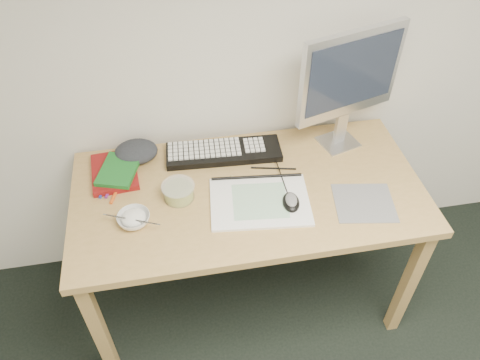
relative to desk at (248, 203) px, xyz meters
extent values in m
plane|color=silver|center=(0.30, 0.37, 0.63)|extent=(3.60, 0.00, 3.60)
cube|color=tan|center=(-0.65, -0.30, -0.31)|extent=(0.05, 0.05, 0.71)
cube|color=tan|center=(0.65, -0.30, -0.31)|extent=(0.05, 0.05, 0.71)
cube|color=tan|center=(-0.65, 0.30, -0.31)|extent=(0.05, 0.05, 0.71)
cube|color=tan|center=(0.65, 0.30, -0.31)|extent=(0.05, 0.05, 0.71)
cube|color=tan|center=(0.00, 0.00, 0.06)|extent=(1.40, 0.70, 0.03)
cube|color=gray|center=(0.43, -0.15, 0.08)|extent=(0.26, 0.24, 0.00)
cube|color=white|center=(0.03, -0.08, 0.09)|extent=(0.41, 0.31, 0.01)
cube|color=black|center=(-0.06, 0.23, 0.10)|extent=(0.50, 0.18, 0.03)
cube|color=silver|center=(0.45, 0.22, 0.09)|extent=(0.19, 0.18, 0.01)
cube|color=silver|center=(0.45, 0.22, 0.16)|extent=(0.06, 0.03, 0.15)
cube|color=silver|center=(0.45, 0.22, 0.43)|extent=(0.45, 0.16, 0.37)
cube|color=black|center=(0.45, 0.22, 0.44)|extent=(0.40, 0.12, 0.29)
ellipsoid|color=black|center=(0.14, -0.11, 0.11)|extent=(0.08, 0.11, 0.04)
imported|color=white|center=(-0.45, -0.09, 0.10)|extent=(0.15, 0.15, 0.04)
cylinder|color=#ACABAE|center=(-0.46, -0.12, 0.12)|extent=(0.20, 0.10, 0.02)
cylinder|color=#E7CD51|center=(-0.28, 0.01, 0.11)|extent=(0.16, 0.16, 0.06)
cube|color=maroon|center=(-0.53, 0.19, 0.09)|extent=(0.20, 0.25, 0.02)
cube|color=#196723|center=(-0.50, 0.17, 0.12)|extent=(0.19, 0.23, 0.02)
ellipsoid|color=#26292D|center=(-0.43, 0.27, 0.11)|extent=(0.18, 0.16, 0.06)
cylinder|color=pink|center=(-0.01, 0.05, 0.09)|extent=(0.18, 0.02, 0.01)
cylinder|color=tan|center=(0.00, 0.03, 0.09)|extent=(0.12, 0.12, 0.01)
cylinder|color=black|center=(0.13, 0.10, 0.09)|extent=(0.19, 0.05, 0.01)
cylinder|color=#1C309B|center=(-0.57, 0.12, 0.09)|extent=(0.02, 0.13, 0.01)
cylinder|color=#DA5719|center=(-0.52, 0.08, 0.09)|extent=(0.06, 0.14, 0.01)
cylinder|color=#6B227F|center=(-0.54, 0.11, 0.09)|extent=(0.05, 0.13, 0.01)
camera|label=1|loc=(-0.27, -1.28, 1.41)|focal=35.00mm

